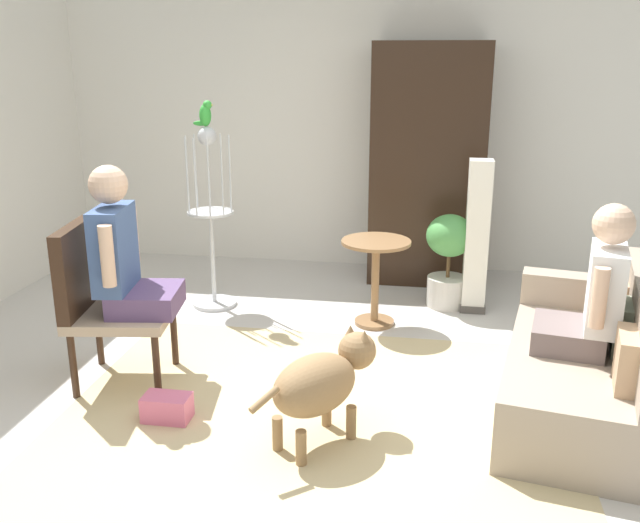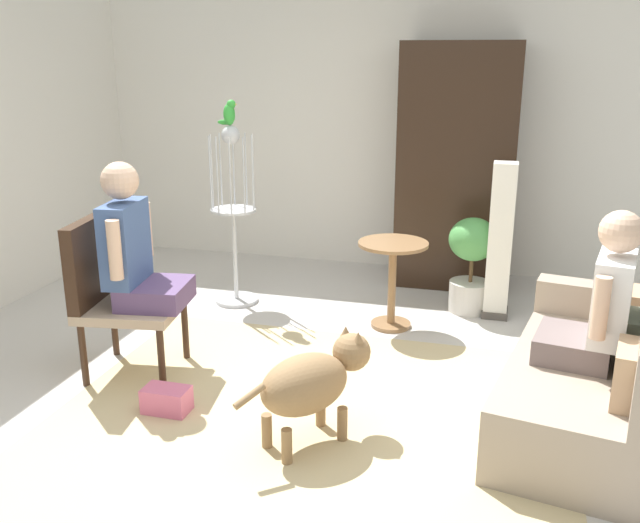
{
  "view_description": "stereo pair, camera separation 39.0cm",
  "coord_description": "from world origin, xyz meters",
  "px_view_note": "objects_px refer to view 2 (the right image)",
  "views": [
    {
      "loc": [
        0.59,
        -3.51,
        2.0
      ],
      "look_at": [
        -0.02,
        0.18,
        0.87
      ],
      "focal_mm": 38.59,
      "sensor_mm": 36.0,
      "label": 1
    },
    {
      "loc": [
        0.97,
        -3.42,
        2.0
      ],
      "look_at": [
        -0.02,
        0.18,
        0.87
      ],
      "focal_mm": 38.59,
      "sensor_mm": 36.0,
      "label": 2
    }
  ],
  "objects_px": {
    "couch": "(600,378)",
    "person_on_armchair": "(134,249)",
    "armoire_cabinet": "(457,167)",
    "handbag": "(167,400)",
    "person_on_couch": "(600,304)",
    "dog": "(312,381)",
    "bird_cage_stand": "(234,223)",
    "parrot": "(229,113)",
    "round_end_table": "(392,271)",
    "column_lamp": "(500,243)",
    "potted_plant": "(472,260)",
    "armchair": "(112,286)"
  },
  "relations": [
    {
      "from": "couch",
      "to": "person_on_armchair",
      "type": "distance_m",
      "value": 2.83
    },
    {
      "from": "armoire_cabinet",
      "to": "handbag",
      "type": "height_order",
      "value": "armoire_cabinet"
    },
    {
      "from": "person_on_couch",
      "to": "dog",
      "type": "xyz_separation_m",
      "value": [
        -1.43,
        -0.54,
        -0.38
      ]
    },
    {
      "from": "bird_cage_stand",
      "to": "parrot",
      "type": "height_order",
      "value": "parrot"
    },
    {
      "from": "couch",
      "to": "round_end_table",
      "type": "xyz_separation_m",
      "value": [
        -1.35,
        1.16,
        0.14
      ]
    },
    {
      "from": "column_lamp",
      "to": "dog",
      "type": "bearing_deg",
      "value": -112.5
    },
    {
      "from": "potted_plant",
      "to": "armoire_cabinet",
      "type": "distance_m",
      "value": 0.96
    },
    {
      "from": "person_on_armchair",
      "to": "parrot",
      "type": "relative_size",
      "value": 4.59
    },
    {
      "from": "armchair",
      "to": "couch",
      "type": "bearing_deg",
      "value": 1.38
    },
    {
      "from": "person_on_couch",
      "to": "round_end_table",
      "type": "xyz_separation_m",
      "value": [
        -1.3,
        1.18,
        -0.29
      ]
    },
    {
      "from": "couch",
      "to": "bird_cage_stand",
      "type": "relative_size",
      "value": 1.19
    },
    {
      "from": "potted_plant",
      "to": "armoire_cabinet",
      "type": "height_order",
      "value": "armoire_cabinet"
    },
    {
      "from": "armchair",
      "to": "person_on_armchair",
      "type": "height_order",
      "value": "person_on_armchair"
    },
    {
      "from": "parrot",
      "to": "person_on_armchair",
      "type": "bearing_deg",
      "value": -93.4
    },
    {
      "from": "round_end_table",
      "to": "armoire_cabinet",
      "type": "xyz_separation_m",
      "value": [
        0.34,
        1.21,
        0.61
      ]
    },
    {
      "from": "person_on_couch",
      "to": "column_lamp",
      "type": "relative_size",
      "value": 0.69
    },
    {
      "from": "armchair",
      "to": "parrot",
      "type": "xyz_separation_m",
      "value": [
        0.25,
        1.42,
        0.97
      ]
    },
    {
      "from": "person_on_armchair",
      "to": "person_on_couch",
      "type": "bearing_deg",
      "value": 0.48
    },
    {
      "from": "couch",
      "to": "bird_cage_stand",
      "type": "height_order",
      "value": "bird_cage_stand"
    },
    {
      "from": "round_end_table",
      "to": "armchair",
      "type": "bearing_deg",
      "value": -142.44
    },
    {
      "from": "potted_plant",
      "to": "handbag",
      "type": "distance_m",
      "value": 2.68
    },
    {
      "from": "dog",
      "to": "handbag",
      "type": "xyz_separation_m",
      "value": [
        -0.9,
        0.07,
        -0.28
      ]
    },
    {
      "from": "armchair",
      "to": "person_on_couch",
      "type": "distance_m",
      "value": 2.9
    },
    {
      "from": "couch",
      "to": "person_on_couch",
      "type": "xyz_separation_m",
      "value": [
        -0.05,
        -0.02,
        0.44
      ]
    },
    {
      "from": "dog",
      "to": "parrot",
      "type": "distance_m",
      "value": 2.57
    },
    {
      "from": "round_end_table",
      "to": "handbag",
      "type": "height_order",
      "value": "round_end_table"
    },
    {
      "from": "parrot",
      "to": "column_lamp",
      "type": "relative_size",
      "value": 0.16
    },
    {
      "from": "person_on_armchair",
      "to": "round_end_table",
      "type": "relative_size",
      "value": 1.35
    },
    {
      "from": "parrot",
      "to": "handbag",
      "type": "xyz_separation_m",
      "value": [
        0.32,
        -1.84,
        -1.48
      ]
    },
    {
      "from": "dog",
      "to": "couch",
      "type": "bearing_deg",
      "value": 20.8
    },
    {
      "from": "person_on_couch",
      "to": "round_end_table",
      "type": "height_order",
      "value": "person_on_couch"
    },
    {
      "from": "parrot",
      "to": "potted_plant",
      "type": "xyz_separation_m",
      "value": [
        1.9,
        0.3,
        -1.12
      ]
    },
    {
      "from": "bird_cage_stand",
      "to": "potted_plant",
      "type": "bearing_deg",
      "value": 8.91
    },
    {
      "from": "round_end_table",
      "to": "bird_cage_stand",
      "type": "xyz_separation_m",
      "value": [
        -1.34,
        0.2,
        0.24
      ]
    },
    {
      "from": "person_on_couch",
      "to": "bird_cage_stand",
      "type": "height_order",
      "value": "bird_cage_stand"
    },
    {
      "from": "couch",
      "to": "handbag",
      "type": "height_order",
      "value": "couch"
    },
    {
      "from": "couch",
      "to": "person_on_armchair",
      "type": "xyz_separation_m",
      "value": [
        -2.78,
        -0.05,
        0.54
      ]
    },
    {
      "from": "person_on_armchair",
      "to": "potted_plant",
      "type": "distance_m",
      "value": 2.64
    },
    {
      "from": "armchair",
      "to": "potted_plant",
      "type": "distance_m",
      "value": 2.76
    },
    {
      "from": "person_on_couch",
      "to": "potted_plant",
      "type": "height_order",
      "value": "person_on_couch"
    },
    {
      "from": "person_on_armchair",
      "to": "bird_cage_stand",
      "type": "relative_size",
      "value": 0.62
    },
    {
      "from": "dog",
      "to": "round_end_table",
      "type": "bearing_deg",
      "value": 85.61
    },
    {
      "from": "person_on_couch",
      "to": "bird_cage_stand",
      "type": "bearing_deg",
      "value": 152.47
    },
    {
      "from": "person_on_couch",
      "to": "parrot",
      "type": "bearing_deg",
      "value": 152.5
    },
    {
      "from": "armchair",
      "to": "column_lamp",
      "type": "xyz_separation_m",
      "value": [
        2.35,
        1.66,
        0.02
      ]
    },
    {
      "from": "person_on_couch",
      "to": "dog",
      "type": "relative_size",
      "value": 1.18
    },
    {
      "from": "parrot",
      "to": "handbag",
      "type": "distance_m",
      "value": 2.38
    },
    {
      "from": "bird_cage_stand",
      "to": "parrot",
      "type": "relative_size",
      "value": 7.45
    },
    {
      "from": "bird_cage_stand",
      "to": "couch",
      "type": "bearing_deg",
      "value": -26.71
    },
    {
      "from": "armoire_cabinet",
      "to": "dog",
      "type": "bearing_deg",
      "value": -99.19
    }
  ]
}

